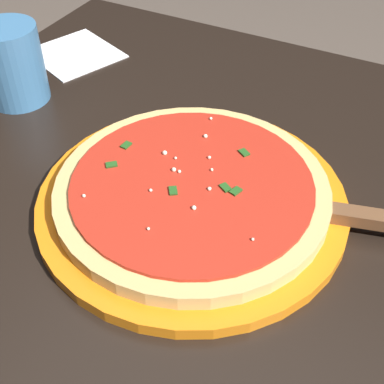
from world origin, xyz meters
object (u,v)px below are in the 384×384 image
pizza (192,189)px  pizza_server (348,217)px  cup_tall_drink (12,64)px  napkin_folded_right (75,54)px  serving_plate (192,201)px

pizza → pizza_server: size_ratio=1.27×
pizza → cup_tall_drink: (0.30, -0.08, 0.03)m
pizza → cup_tall_drink: size_ratio=2.79×
napkin_folded_right → serving_plate: bearing=145.7°
pizza → pizza_server: bearing=-165.2°
serving_plate → pizza: size_ratio=1.14×
pizza → napkin_folded_right: 0.37m
pizza → pizza_server: 0.16m
pizza_server → cup_tall_drink: 0.46m
serving_plate → napkin_folded_right: (0.31, -0.21, -0.01)m
pizza_server → serving_plate: bearing=14.8°
cup_tall_drink → serving_plate: bearing=165.3°
pizza_server → pizza: bearing=14.8°
pizza_server → napkin_folded_right: 0.49m
pizza → napkin_folded_right: pizza is taller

